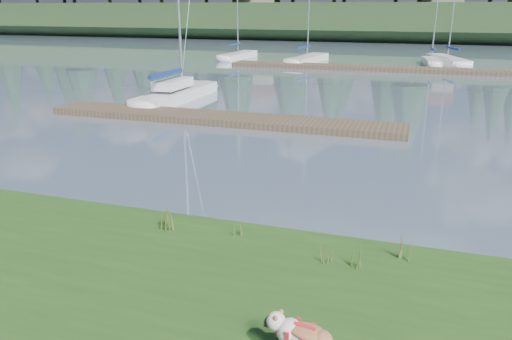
% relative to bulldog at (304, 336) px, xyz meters
% --- Properties ---
extents(ground, '(200.00, 200.00, 0.00)m').
position_rel_bulldog_xyz_m(ground, '(-3.08, 35.46, -0.72)').
color(ground, slate).
rests_on(ground, ground).
extents(ridge, '(200.00, 20.00, 5.00)m').
position_rel_bulldog_xyz_m(ridge, '(-3.08, 78.46, 1.78)').
color(ridge, '#1E3118').
rests_on(ridge, ground).
extents(bulldog, '(1.01, 0.51, 0.60)m').
position_rel_bulldog_xyz_m(bulldog, '(0.00, 0.00, 0.00)').
color(bulldog, silver).
rests_on(bulldog, bank).
extents(sailboat_main, '(1.73, 8.10, 11.70)m').
position_rel_bulldog_xyz_m(sailboat_main, '(-11.25, 19.20, -0.30)').
color(sailboat_main, silver).
rests_on(sailboat_main, ground).
extents(dock_near, '(16.00, 2.00, 0.30)m').
position_rel_bulldog_xyz_m(dock_near, '(-7.08, 14.46, -0.57)').
color(dock_near, '#4C3D2C').
rests_on(dock_near, ground).
extents(dock_far, '(26.00, 2.20, 0.30)m').
position_rel_bulldog_xyz_m(dock_far, '(-1.08, 35.46, -0.57)').
color(dock_far, '#4C3D2C').
rests_on(dock_far, ground).
extents(sailboat_bg_0, '(1.94, 7.32, 10.58)m').
position_rel_bulldog_xyz_m(sailboat_bg_0, '(-15.77, 41.20, -0.40)').
color(sailboat_bg_0, silver).
rests_on(sailboat_bg_0, ground).
extents(sailboat_bg_1, '(2.75, 8.26, 12.09)m').
position_rel_bulldog_xyz_m(sailboat_bg_1, '(-8.66, 40.19, -0.40)').
color(sailboat_bg_1, silver).
rests_on(sailboat_bg_1, ground).
extents(sailboat_bg_2, '(1.77, 5.64, 8.61)m').
position_rel_bulldog_xyz_m(sailboat_bg_2, '(1.78, 40.83, -0.39)').
color(sailboat_bg_2, silver).
rests_on(sailboat_bg_2, ground).
extents(sailboat_bg_3, '(4.00, 8.33, 12.06)m').
position_rel_bulldog_xyz_m(sailboat_bg_3, '(3.00, 43.00, -0.40)').
color(sailboat_bg_3, silver).
rests_on(sailboat_bg_3, ground).
extents(weed_0, '(0.17, 0.14, 0.70)m').
position_rel_bulldog_xyz_m(weed_0, '(-3.66, 3.04, -0.08)').
color(weed_0, '#475B23').
rests_on(weed_0, bank).
extents(weed_1, '(0.17, 0.14, 0.40)m').
position_rel_bulldog_xyz_m(weed_1, '(-2.13, 3.32, -0.20)').
color(weed_1, '#475B23').
rests_on(weed_1, bank).
extents(weed_2, '(0.17, 0.14, 0.54)m').
position_rel_bulldog_xyz_m(weed_2, '(0.34, 2.73, -0.14)').
color(weed_2, '#475B23').
rests_on(weed_2, bank).
extents(weed_3, '(0.17, 0.14, 0.46)m').
position_rel_bulldog_xyz_m(weed_3, '(-3.83, 3.27, -0.18)').
color(weed_3, '#475B23').
rests_on(weed_3, bank).
extents(weed_4, '(0.17, 0.14, 0.37)m').
position_rel_bulldog_xyz_m(weed_4, '(-0.22, 2.73, -0.22)').
color(weed_4, '#475B23').
rests_on(weed_4, bank).
extents(weed_5, '(0.17, 0.14, 0.61)m').
position_rel_bulldog_xyz_m(weed_5, '(1.18, 3.32, -0.11)').
color(weed_5, '#475B23').
rests_on(weed_5, bank).
extents(mud_lip, '(60.00, 0.50, 0.14)m').
position_rel_bulldog_xyz_m(mud_lip, '(-3.08, 3.86, -0.65)').
color(mud_lip, '#33281C').
rests_on(mud_lip, ground).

